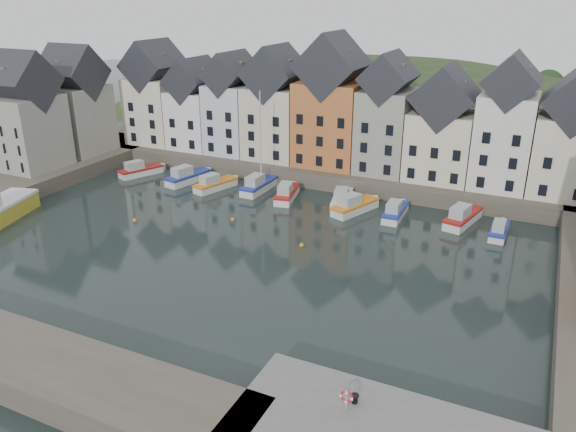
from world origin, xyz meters
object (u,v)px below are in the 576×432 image
Objects in this scene: boat_d at (258,185)px; mooring_bollard at (355,398)px; life_ring_post at (347,397)px; boat_a at (140,171)px.

boat_d is 23.55× the size of mooring_bollard.
mooring_bollard is 0.43× the size of life_ring_post.
boat_d is at bearing 26.41° from boat_a.
life_ring_post is (-0.26, -0.74, 0.55)m from mooring_bollard.
boat_a is 5.06× the size of life_ring_post.
boat_a is 56.27m from life_ring_post.
mooring_bollard is at bearing 70.43° from life_ring_post.
life_ring_post reaches higher than mooring_bollard.
life_ring_post is at bearing -54.39° from boat_d.
life_ring_post is (25.28, -36.43, 2.01)m from boat_d.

